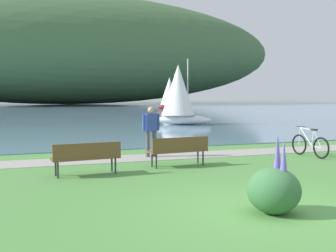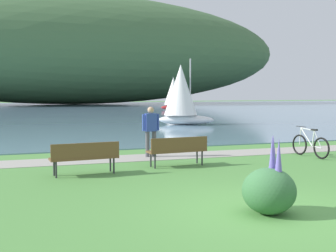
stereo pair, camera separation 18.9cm
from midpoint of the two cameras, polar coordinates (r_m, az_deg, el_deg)
ground_plane at (r=8.27m, az=13.65°, el=-10.96°), size 200.00×200.00×0.00m
bay_water at (r=56.02m, az=-13.96°, el=2.14°), size 180.00×80.00×0.04m
distant_hillside at (r=81.39m, az=-12.51°, el=9.93°), size 81.20×28.00×20.04m
shoreline_path at (r=14.53m, az=-1.09°, el=-4.14°), size 60.00×1.50×0.01m
park_bench_near_camera at (r=12.66m, az=1.75°, el=-3.07°), size 1.83×0.63×0.88m
park_bench_further_along at (r=11.49m, az=-10.60°, el=-3.92°), size 1.84×0.65×0.88m
bicycle_leaning_near_bench at (r=15.33m, az=18.79°, el=-2.45°), size 0.23×1.77×1.01m
person_at_shoreline at (r=14.46m, az=-1.95°, el=-0.31°), size 0.61×0.24×1.71m
echium_bush_beside_closest at (r=7.99m, az=14.03°, el=-8.24°), size 0.97×0.97×1.44m
sailboat_nearest_to_shore at (r=28.51m, az=1.98°, el=4.32°), size 3.84×2.94×4.39m
sailboat_toward_hillside at (r=52.41m, az=0.87°, el=4.41°), size 3.86×2.48×4.42m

